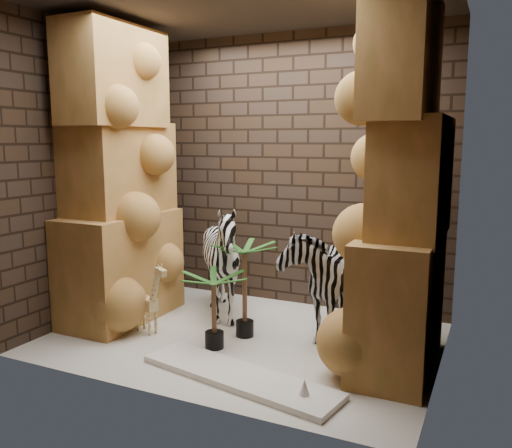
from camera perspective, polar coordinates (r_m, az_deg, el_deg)
The scene contains 14 objects.
floor at distance 5.05m, azimuth -1.49°, elevation -12.33°, with size 3.50×3.50×0.00m, color beige.
ceiling at distance 4.84m, azimuth -1.64°, elevation 22.92°, with size 3.50×3.50×0.00m, color #342E29.
wall_back at distance 5.85m, azimuth 3.95°, elevation 5.71°, with size 3.50×3.50×0.00m, color #322317.
wall_front at distance 3.64m, azimuth -10.42°, elevation 3.54°, with size 3.50×3.50×0.00m, color #322317.
wall_left at distance 5.71m, azimuth -17.53°, elevation 5.23°, with size 3.00×3.00×0.00m, color #322317.
wall_right at distance 4.23m, azimuth 20.20°, elevation 3.88°, with size 3.00×3.00×0.00m, color #322317.
rock_pillar_left at distance 5.48m, azimuth -14.82°, elevation 5.20°, with size 0.68×1.30×3.00m, color #C68348, non-canonical shape.
rock_pillar_right at distance 4.27m, azimuth 15.78°, elevation 4.14°, with size 0.58×1.25×3.00m, color #C68348, non-canonical shape.
zebra_right at distance 5.03m, azimuth 7.10°, elevation -4.84°, with size 0.58×1.08×1.28m, color white.
zebra_left at distance 5.39m, azimuth -3.66°, elevation -4.71°, with size 0.99×1.23×1.12m, color white.
giraffe_toy at distance 5.19m, azimuth -11.89°, elevation -7.61°, with size 0.38×0.13×0.74m, color #D9BD7E, non-canonical shape.
palm_front at distance 4.96m, azimuth -1.24°, elevation -7.13°, with size 0.36×0.36×0.92m, color #1E501C, non-canonical shape.
palm_back at distance 4.73m, azimuth -4.59°, elevation -9.35°, with size 0.36×0.36×0.70m, color #1E501C, non-canonical shape.
surfboard at distance 4.25m, azimuth -1.91°, elevation -16.24°, with size 1.70×0.42×0.05m, color white.
Camera 1 is at (2.10, -4.20, 1.84)m, focal length 36.76 mm.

